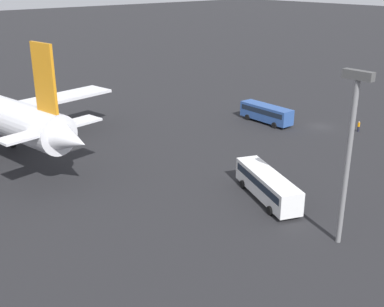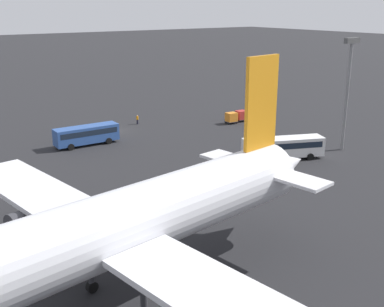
{
  "view_description": "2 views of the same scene",
  "coord_description": "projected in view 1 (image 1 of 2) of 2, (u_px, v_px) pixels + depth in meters",
  "views": [
    {
      "loc": [
        -44.9,
        67.5,
        24.58
      ],
      "look_at": [
        -0.25,
        29.08,
        2.33
      ],
      "focal_mm": 45.0,
      "sensor_mm": 36.0,
      "label": 1
    },
    {
      "loc": [
        36.17,
        74.66,
        21.29
      ],
      "look_at": [
        3.62,
        28.38,
        3.73
      ],
      "focal_mm": 45.0,
      "sensor_mm": 36.0,
      "label": 2
    }
  ],
  "objects": [
    {
      "name": "worker_person",
      "position": [
        359.0,
        126.0,
        78.89
      ],
      "size": [
        0.38,
        0.38,
        1.74
      ],
      "color": "#1E1E2D",
      "rests_on": "ground"
    },
    {
      "name": "shuttle_bus_far",
      "position": [
        267.0,
        184.0,
        54.99
      ],
      "size": [
        11.86,
        7.02,
        3.12
      ],
      "rotation": [
        0.0,
        0.0,
        -0.39
      ],
      "color": "white",
      "rests_on": "ground"
    },
    {
      "name": "light_pole",
      "position": [
        350.0,
        141.0,
        43.19
      ],
      "size": [
        2.8,
        0.7,
        16.76
      ],
      "color": "slate",
      "rests_on": "ground"
    },
    {
      "name": "ground_plane",
      "position": [
        321.0,
        127.0,
        81.71
      ],
      "size": [
        600.0,
        600.0,
        0.0
      ],
      "primitive_type": "plane",
      "color": "#232326"
    },
    {
      "name": "shuttle_bus_near",
      "position": [
        266.0,
        112.0,
        83.3
      ],
      "size": [
        10.17,
        3.23,
        3.04
      ],
      "rotation": [
        0.0,
        0.0,
        -0.02
      ],
      "color": "#2D5199",
      "rests_on": "ground"
    }
  ]
}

